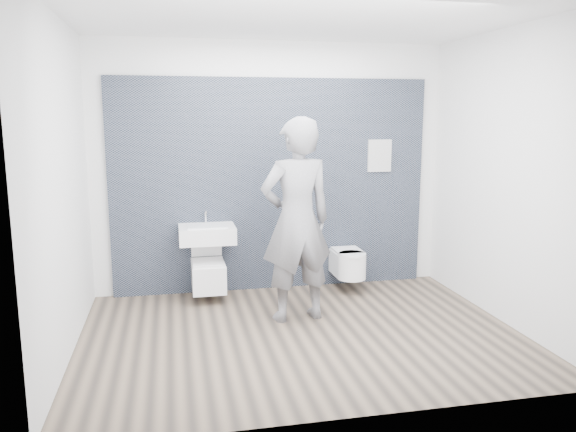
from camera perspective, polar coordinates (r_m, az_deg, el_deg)
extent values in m
plane|color=brown|center=(5.30, 1.36, -11.85)|extent=(4.00, 4.00, 0.00)
plane|color=silver|center=(6.41, -1.65, 4.92)|extent=(4.00, 0.00, 4.00)
plane|color=silver|center=(3.52, 7.02, 0.50)|extent=(4.00, 0.00, 4.00)
plane|color=silver|center=(4.89, -22.04, 2.55)|extent=(0.00, 3.00, 3.00)
plane|color=silver|center=(5.74, 21.29, 3.62)|extent=(0.00, 3.00, 3.00)
plane|color=white|center=(4.98, 1.50, 19.58)|extent=(4.00, 4.00, 0.00)
cube|color=black|center=(6.65, -1.55, -7.20)|extent=(3.60, 0.06, 2.40)
cube|color=white|center=(6.14, -8.23, -1.83)|extent=(0.60, 0.45, 0.18)
cube|color=silver|center=(6.10, -8.24, -1.07)|extent=(0.42, 0.30, 0.03)
cylinder|color=silver|center=(6.27, -8.37, -0.05)|extent=(0.02, 0.02, 0.15)
cylinder|color=silver|center=(6.21, -8.35, 0.46)|extent=(0.02, 0.10, 0.02)
cylinder|color=silver|center=(6.37, -8.31, -2.78)|extent=(0.04, 0.04, 0.12)
cube|color=white|center=(6.22, -8.10, -6.05)|extent=(0.36, 0.52, 0.30)
cylinder|color=silver|center=(6.14, -8.11, -4.93)|extent=(0.25, 0.25, 0.03)
cube|color=white|center=(6.14, -8.12, -4.69)|extent=(0.34, 0.41, 0.02)
cube|color=white|center=(6.31, -8.30, -2.44)|extent=(0.34, 0.06, 0.38)
cube|color=silver|center=(6.47, -8.21, -6.43)|extent=(0.09, 0.06, 0.08)
cube|color=white|center=(6.56, 5.97, -4.74)|extent=(0.32, 0.38, 0.27)
cylinder|color=white|center=(6.39, 6.48, -5.16)|extent=(0.32, 0.32, 0.27)
cube|color=white|center=(6.50, 6.07, -3.52)|extent=(0.31, 0.36, 0.03)
cylinder|color=white|center=(6.33, 6.57, -3.90)|extent=(0.31, 0.31, 0.03)
cube|color=silver|center=(6.73, 5.54, -5.18)|extent=(0.09, 0.06, 0.08)
cube|color=white|center=(6.94, 8.92, -6.59)|extent=(0.28, 0.03, 0.37)
imported|color=gray|center=(5.40, 0.87, -0.47)|extent=(0.79, 0.58, 1.98)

